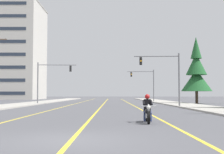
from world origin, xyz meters
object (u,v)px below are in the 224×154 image
motorcycle_with_rider (149,111)px  traffic_signal_near_right (167,71)px  traffic_signal_mid_right (147,81)px  traffic_signal_near_left (51,76)px  apartment_building_far_left_block (1,52)px  conifer_tree_right_verge_far (198,73)px

motorcycle_with_rider → traffic_signal_near_right: traffic_signal_near_right is taller
motorcycle_with_rider → traffic_signal_mid_right: size_ratio=0.35×
motorcycle_with_rider → traffic_signal_near_left: 33.22m
traffic_signal_near_left → motorcycle_with_rider: bearing=-70.2°
traffic_signal_near_right → apartment_building_far_left_block: bearing=124.4°
traffic_signal_near_left → conifer_tree_right_verge_far: bearing=5.0°
conifer_tree_right_verge_far → apartment_building_far_left_block: size_ratio=0.37×
motorcycle_with_rider → apartment_building_far_left_block: apartment_building_far_left_block is taller
traffic_signal_near_left → traffic_signal_mid_right: size_ratio=1.00×
motorcycle_with_rider → traffic_signal_near_right: (4.38, 20.19, 3.53)m
motorcycle_with_rider → traffic_signal_near_left: bearing=109.8°
motorcycle_with_rider → traffic_signal_near_left: traffic_signal_near_left is taller
traffic_signal_near_right → apartment_building_far_left_block: apartment_building_far_left_block is taller
traffic_signal_near_right → traffic_signal_near_left: 19.00m
conifer_tree_right_verge_far → traffic_signal_mid_right: bearing=118.8°
apartment_building_far_left_block → traffic_signal_near_right: bearing=-55.6°
traffic_signal_mid_right → conifer_tree_right_verge_far: conifer_tree_right_verge_far is taller
traffic_signal_near_right → traffic_signal_mid_right: (0.35, 24.82, -0.01)m
conifer_tree_right_verge_far → traffic_signal_near_left: bearing=-175.0°
traffic_signal_near_right → conifer_tree_right_verge_far: conifer_tree_right_verge_far is taller
conifer_tree_right_verge_far → apartment_building_far_left_block: (-46.76, 45.42, 9.45)m
conifer_tree_right_verge_far → motorcycle_with_rider: bearing=-108.9°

